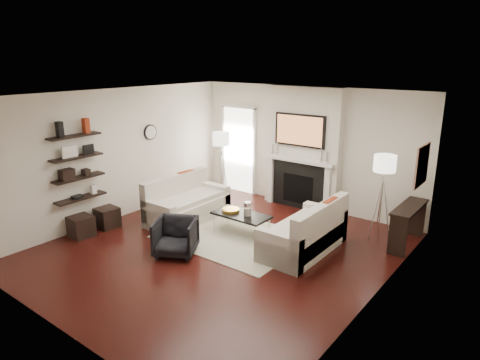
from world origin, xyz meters
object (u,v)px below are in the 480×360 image
Objects in this scene: lamp_right_shade at (385,163)px; loveseat_left_base at (188,210)px; armchair at (176,235)px; ottoman_near at (107,217)px; coffee_table at (241,215)px; loveseat_right_base at (303,239)px; lamp_left_shade at (221,139)px.

loveseat_left_base is at bearing -156.33° from lamp_right_shade.
armchair is 1.75× the size of lamp_right_shade.
ottoman_near is (-1.99, 0.03, -0.15)m from armchair.
loveseat_left_base is at bearing 51.03° from ottoman_near.
ottoman_near is (-4.52, -2.80, -1.25)m from lamp_right_shade.
ottoman_near is (-2.37, -1.32, -0.20)m from coffee_table.
loveseat_right_base is 1.31m from coffee_table.
lamp_left_shade is at bearing 85.63° from armchair.
coffee_table reaches higher than ottoman_near.
coffee_table is at bearing -40.98° from lamp_left_shade.
lamp_left_shade is at bearing 139.02° from coffee_table.
loveseat_left_base is at bearing -176.44° from loveseat_right_base.
loveseat_left_base is 1.62m from armchair.
lamp_right_shade is 5.46m from ottoman_near.
loveseat_right_base is at bearing -25.00° from lamp_left_shade.
lamp_left_shade is at bearing 104.17° from loveseat_left_base.
loveseat_right_base is at bearing 4.51° from coffee_table.
lamp_right_shade reaches higher than loveseat_right_base.
loveseat_right_base is at bearing 11.14° from armchair.
lamp_left_shade is 1.00× the size of lamp_right_shade.
lamp_right_shade reaches higher than coffee_table.
loveseat_right_base is 4.50× the size of lamp_left_shade.
lamp_left_shade is (-1.75, 1.52, 1.05)m from coffee_table.
lamp_right_shade is at bearing 34.42° from coffee_table.
loveseat_left_base is at bearing 97.01° from armchair.
lamp_right_shade is at bearing -0.74° from lamp_left_shade.
lamp_left_shade reaches higher than coffee_table.
loveseat_left_base is 4.50× the size of lamp_right_shade.
armchair is at bearing -53.22° from loveseat_left_base.
loveseat_left_base is 4.02m from lamp_right_shade.
lamp_right_shade is (2.15, 1.47, 1.05)m from coffee_table.
lamp_right_shade is at bearing 31.73° from ottoman_near.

